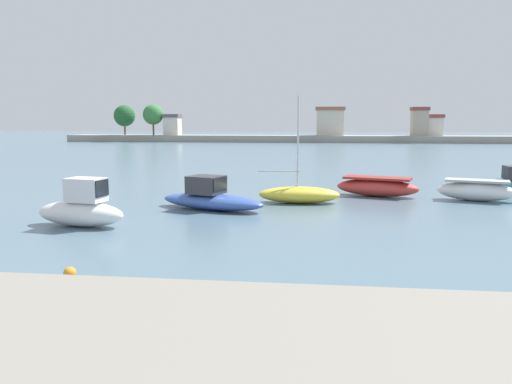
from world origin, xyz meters
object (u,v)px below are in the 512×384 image
moored_boat_4 (211,198)px  mooring_buoy_3 (70,273)px  moored_boat_5 (299,194)px  moored_boat_8 (510,183)px  moored_boat_6 (377,187)px  moored_boat_7 (476,191)px  moored_boat_3 (82,209)px

moored_boat_4 → mooring_buoy_3: moored_boat_4 is taller
moored_boat_5 → moored_boat_8: bearing=22.2°
moored_boat_5 → moored_boat_6: 5.17m
moored_boat_4 → moored_boat_7: 14.13m
moored_boat_3 → moored_boat_6: 16.05m
moored_boat_7 → moored_boat_3: bearing=-137.6°
moored_boat_8 → mooring_buoy_3: moored_boat_8 is taller
moored_boat_5 → moored_boat_7: 9.51m
moored_boat_4 → moored_boat_8: 18.28m
moored_boat_5 → mooring_buoy_3: bearing=-114.7°
moored_boat_3 → moored_boat_6: moored_boat_3 is taller
moored_boat_3 → moored_boat_8: (20.82, 12.35, -0.15)m
mooring_buoy_3 → moored_boat_8: bearing=46.3°
moored_boat_3 → moored_boat_8: size_ratio=0.79×
moored_boat_3 → moored_boat_6: bearing=46.7°
moored_boat_4 → moored_boat_6: 9.94m
moored_boat_6 → moored_boat_3: bearing=-125.4°
moored_boat_3 → moored_boat_5: size_ratio=0.73×
moored_boat_7 → mooring_buoy_3: bearing=-118.2°
mooring_buoy_3 → moored_boat_7: bearing=45.4°
moored_boat_5 → moored_boat_6: bearing=32.3°
moored_boat_3 → moored_boat_7: 19.82m
moored_boat_3 → moored_boat_4: size_ratio=0.70×
moored_boat_3 → moored_boat_7: (17.80, 8.71, -0.16)m
moored_boat_6 → moored_boat_7: size_ratio=1.17×
moored_boat_3 → moored_boat_7: bearing=35.4°
moored_boat_6 → moored_boat_7: moored_boat_7 is taller
moored_boat_7 → moored_boat_5: bearing=-152.4°
moored_boat_7 → mooring_buoy_3: size_ratio=12.54×
moored_boat_6 → moored_boat_7: bearing=5.5°
moored_boat_6 → moored_boat_8: 8.48m
moored_boat_3 → mooring_buoy_3: 7.09m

